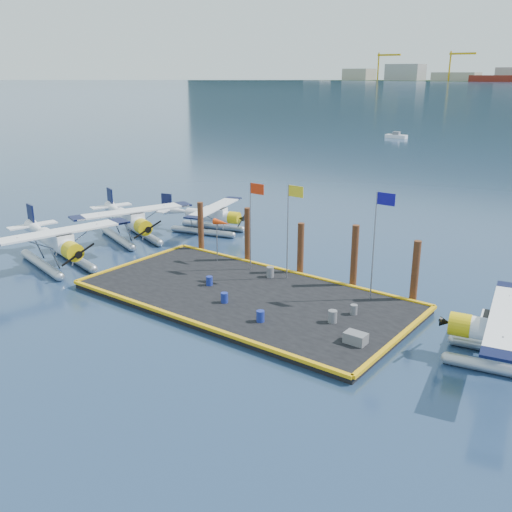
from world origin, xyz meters
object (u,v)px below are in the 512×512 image
(flagpole_blue, at_px, (378,230))
(drum_4, at_px, (354,310))
(seaplane_c, at_px, (211,217))
(drum_0, at_px, (209,281))
(piling_1, at_px, (248,237))
(piling_4, at_px, (415,273))
(drum_5, at_px, (270,272))
(flagpole_yellow, at_px, (290,218))
(piling_3, at_px, (354,258))
(drum_1, at_px, (260,316))
(crate, at_px, (356,338))
(piling_2, at_px, (301,251))
(windsock, at_px, (222,224))
(piling_0, at_px, (201,228))
(seaplane_a, at_px, (58,245))
(drum_3, at_px, (224,298))
(flagpole_red, at_px, (253,213))
(seaplane_b, at_px, (132,222))
(drum_2, at_px, (333,316))

(flagpole_blue, bearing_deg, drum_4, -88.71)
(seaplane_c, relative_size, drum_0, 14.86)
(piling_1, relative_size, piling_4, 1.05)
(drum_5, distance_m, piling_1, 4.25)
(drum_0, height_order, flagpole_yellow, flagpole_yellow)
(drum_0, relative_size, piling_3, 0.14)
(drum_1, height_order, crate, drum_1)
(piling_2, xyz_separation_m, piling_3, (4.00, 0.00, 0.25))
(drum_1, distance_m, drum_5, 7.11)
(flagpole_blue, xyz_separation_m, windsock, (-11.72, 0.00, -1.46))
(drum_1, distance_m, crate, 5.39)
(flagpole_blue, bearing_deg, drum_5, -176.50)
(drum_5, xyz_separation_m, flagpole_yellow, (1.23, 0.44, 3.77))
(piling_4, bearing_deg, drum_4, -112.68)
(piling_1, distance_m, piling_4, 12.50)
(piling_0, bearing_deg, drum_1, -34.76)
(seaplane_a, xyz_separation_m, flagpole_yellow, (15.13, 6.87, 2.92))
(drum_0, relative_size, piling_0, 0.15)
(drum_3, relative_size, piling_2, 0.16)
(flagpole_red, relative_size, flagpole_yellow, 0.97)
(flagpole_yellow, relative_size, flagpole_blue, 0.95)
(drum_3, height_order, flagpole_yellow, flagpole_yellow)
(drum_5, distance_m, piling_3, 5.60)
(drum_4, relative_size, piling_2, 0.15)
(piling_0, xyz_separation_m, piling_2, (9.00, 0.00, -0.10))
(seaplane_b, distance_m, drum_3, 16.55)
(flagpole_red, bearing_deg, drum_3, -68.74)
(seaplane_a, distance_m, windsock, 11.76)
(drum_0, bearing_deg, windsock, 120.03)
(seaplane_b, xyz_separation_m, drum_3, (15.26, -6.35, -0.85))
(flagpole_red, distance_m, flagpole_blue, 8.99)
(seaplane_c, distance_m, piling_2, 13.33)
(flagpole_yellow, distance_m, flagpole_blue, 6.00)
(drum_4, bearing_deg, piling_1, 158.77)
(drum_1, xyz_separation_m, drum_4, (3.57, 3.93, -0.03))
(drum_0, bearing_deg, seaplane_b, 159.48)
(seaplane_b, bearing_deg, drum_0, 89.61)
(seaplane_b, relative_size, seaplane_c, 1.14)
(piling_4, bearing_deg, flagpole_blue, -138.42)
(seaplane_c, distance_m, piling_1, 9.33)
(piling_0, bearing_deg, flagpole_blue, -6.01)
(drum_1, distance_m, drum_2, 3.89)
(seaplane_b, height_order, piling_4, piling_4)
(seaplane_c, height_order, drum_0, seaplane_c)
(drum_0, height_order, piling_4, piling_4)
(drum_5, height_order, piling_3, piling_3)
(seaplane_a, height_order, piling_4, piling_4)
(drum_3, relative_size, piling_1, 0.14)
(drum_5, relative_size, piling_2, 0.18)
(drum_1, height_order, piling_1, piling_1)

